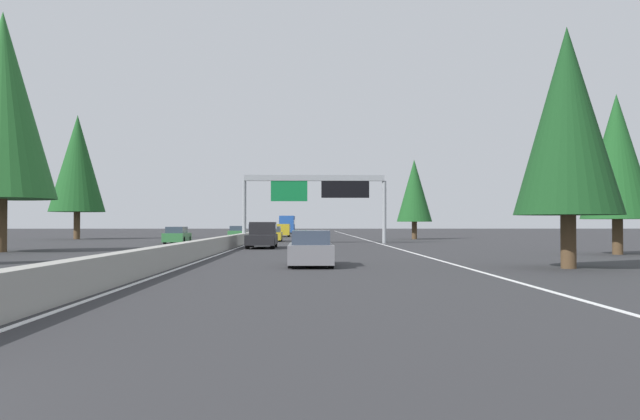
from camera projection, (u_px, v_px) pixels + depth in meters
ground_plane at (254, 241)px, 65.39m from camera, size 320.00×320.00×0.00m
median_barrier at (264, 234)px, 85.39m from camera, size 180.00×0.56×0.90m
shoulder_stripe_right at (362, 239)px, 75.60m from camera, size 160.00×0.16×0.01m
shoulder_stripe_median at (263, 239)px, 75.39m from camera, size 160.00×0.16×0.01m
sign_gantry_overhead at (316, 189)px, 58.35m from camera, size 0.50×12.68×6.01m
sedan_distant_a at (311, 249)px, 27.38m from camera, size 4.40×1.80×1.47m
pickup_mid_right at (262, 235)px, 47.79m from camera, size 5.60×2.00×1.86m
sedan_far_left at (273, 234)px, 65.28m from camera, size 4.40×1.80×1.47m
bus_far_center at (287, 224)px, 119.79m from camera, size 11.50×2.55×3.10m
minivan_far_right at (282, 230)px, 87.67m from camera, size 5.00×1.95×1.69m
oncoming_near at (237, 233)px, 78.75m from camera, size 4.40×1.80×1.47m
oncoming_far at (177, 236)px, 58.79m from camera, size 4.40×1.80×1.47m
conifer_right_foreground at (567, 121)px, 26.01m from camera, size 4.18×4.18×9.50m
conifer_right_near at (617, 157)px, 37.64m from camera, size 4.02×4.02×9.13m
conifer_right_mid at (414, 191)px, 74.11m from camera, size 3.92×3.92×8.91m
conifer_left_near at (2, 105)px, 40.92m from camera, size 6.55×6.55×14.88m
conifer_left_mid at (77, 164)px, 74.18m from camera, size 6.12×6.12×13.91m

